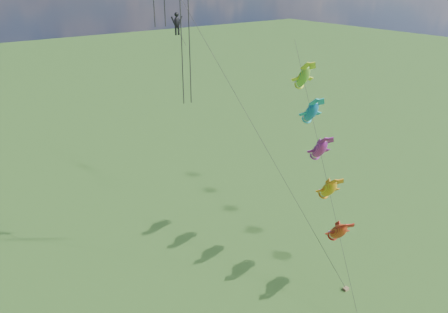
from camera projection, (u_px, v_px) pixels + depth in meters
fish_windsock_rig at (320, 150)px, 33.29m from camera, size 6.97×14.46×16.48m
parafoil_rig at (179, 13)px, 32.39m from camera, size 6.43×16.63×27.16m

